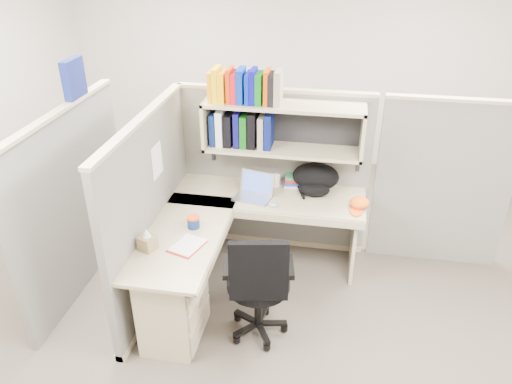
% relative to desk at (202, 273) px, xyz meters
% --- Properties ---
extents(ground, '(6.00, 6.00, 0.00)m').
position_rel_desk_xyz_m(ground, '(0.41, 0.29, -0.44)').
color(ground, '#3C362E').
rests_on(ground, ground).
extents(room_shell, '(6.00, 6.00, 6.00)m').
position_rel_desk_xyz_m(room_shell, '(0.41, 0.29, 1.18)').
color(room_shell, '#AFA99E').
rests_on(room_shell, ground).
extents(cubicle, '(3.79, 1.84, 1.95)m').
position_rel_desk_xyz_m(cubicle, '(0.04, 0.74, 0.47)').
color(cubicle, '#63635E').
rests_on(cubicle, ground).
extents(desk, '(1.74, 1.75, 0.73)m').
position_rel_desk_xyz_m(desk, '(0.00, 0.00, 0.00)').
color(desk, tan).
rests_on(desk, ground).
extents(laptop, '(0.38, 0.38, 0.23)m').
position_rel_desk_xyz_m(laptop, '(0.27, 0.76, 0.41)').
color(laptop, '#B0B0B5').
rests_on(laptop, desk).
extents(backpack, '(0.44, 0.35, 0.25)m').
position_rel_desk_xyz_m(backpack, '(0.81, 1.00, 0.42)').
color(backpack, black).
rests_on(backpack, desk).
extents(orange_cap, '(0.22, 0.24, 0.09)m').
position_rel_desk_xyz_m(orange_cap, '(1.22, 0.78, 0.34)').
color(orange_cap, '#F15D15').
rests_on(orange_cap, desk).
extents(snack_canister, '(0.11, 0.11, 0.10)m').
position_rel_desk_xyz_m(snack_canister, '(-0.11, 0.21, 0.34)').
color(snack_canister, navy).
rests_on(snack_canister, desk).
extents(tissue_box, '(0.15, 0.15, 0.18)m').
position_rel_desk_xyz_m(tissue_box, '(-0.36, -0.15, 0.38)').
color(tissue_box, olive).
rests_on(tissue_box, desk).
extents(mouse, '(0.09, 0.07, 0.03)m').
position_rel_desk_xyz_m(mouse, '(0.47, 0.66, 0.31)').
color(mouse, '#8BAEC6').
rests_on(mouse, desk).
extents(paper_cup, '(0.10, 0.10, 0.11)m').
position_rel_desk_xyz_m(paper_cup, '(0.44, 1.05, 0.35)').
color(paper_cup, silver).
rests_on(paper_cup, desk).
extents(book_stack, '(0.18, 0.23, 0.10)m').
position_rel_desk_xyz_m(book_stack, '(0.59, 1.11, 0.34)').
color(book_stack, gray).
rests_on(book_stack, desk).
extents(loose_paper, '(0.27, 0.31, 0.00)m').
position_rel_desk_xyz_m(loose_paper, '(-0.08, -0.04, 0.29)').
color(loose_paper, white).
rests_on(loose_paper, desk).
extents(task_chair, '(0.57, 0.52, 1.02)m').
position_rel_desk_xyz_m(task_chair, '(0.49, -0.16, -0.08)').
color(task_chair, black).
rests_on(task_chair, ground).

